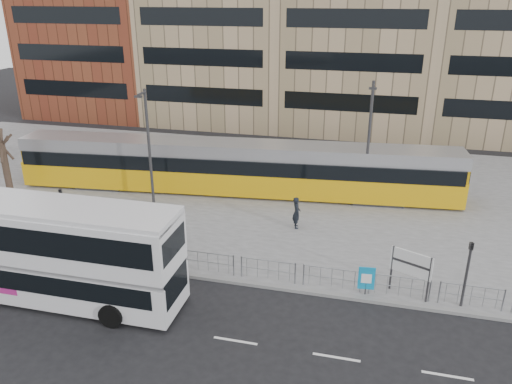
% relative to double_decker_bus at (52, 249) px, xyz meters
% --- Properties ---
extents(ground, '(120.00, 120.00, 0.00)m').
position_rel_double_decker_bus_xyz_m(ground, '(6.58, 3.03, -2.49)').
color(ground, black).
rests_on(ground, ground).
extents(plaza, '(64.00, 24.00, 0.15)m').
position_rel_double_decker_bus_xyz_m(plaza, '(6.58, 15.03, -2.42)').
color(plaza, slate).
rests_on(plaza, ground).
extents(kerb, '(64.00, 0.25, 0.17)m').
position_rel_double_decker_bus_xyz_m(kerb, '(6.58, 3.08, -2.42)').
color(kerb, gray).
rests_on(kerb, ground).
extents(pedestrian_barrier, '(32.07, 0.07, 1.10)m').
position_rel_double_decker_bus_xyz_m(pedestrian_barrier, '(8.58, 3.53, -1.51)').
color(pedestrian_barrier, '#919399').
rests_on(pedestrian_barrier, plaza).
extents(road_markings, '(62.00, 0.12, 0.01)m').
position_rel_double_decker_bus_xyz_m(road_markings, '(7.58, -0.97, -2.49)').
color(road_markings, white).
rests_on(road_markings, ground).
extents(double_decker_bus, '(11.55, 3.02, 4.62)m').
position_rel_double_decker_bus_xyz_m(double_decker_bus, '(0.00, 0.00, 0.00)').
color(double_decker_bus, silver).
rests_on(double_decker_bus, ground).
extents(tram, '(29.72, 5.71, 3.49)m').
position_rel_double_decker_bus_xyz_m(tram, '(4.18, 14.08, -0.60)').
color(tram, '#D89F0B').
rests_on(tram, plaza).
extents(station_sign, '(1.77, 0.86, 2.19)m').
position_rel_double_decker_bus_xyz_m(station_sign, '(15.29, 3.83, -0.82)').
color(station_sign, '#2D2D30').
rests_on(station_sign, plaza).
extents(ad_panel, '(0.74, 0.13, 1.39)m').
position_rel_double_decker_bus_xyz_m(ad_panel, '(13.43, 3.43, -1.54)').
color(ad_panel, '#2D2D30').
rests_on(ad_panel, plaza).
extents(pedestrian, '(0.64, 0.79, 1.89)m').
position_rel_double_decker_bus_xyz_m(pedestrian, '(9.20, 9.51, -1.40)').
color(pedestrian, black).
rests_on(pedestrian, plaza).
extents(traffic_light_west, '(0.23, 0.25, 3.10)m').
position_rel_double_decker_bus_xyz_m(traffic_light_west, '(-2.66, 4.67, -0.37)').
color(traffic_light_west, '#2D2D30').
rests_on(traffic_light_west, plaza).
extents(traffic_light_east, '(0.21, 0.24, 3.10)m').
position_rel_double_decker_bus_xyz_m(traffic_light_east, '(17.55, 3.53, -0.37)').
color(traffic_light_east, '#2D2D30').
rests_on(traffic_light_east, plaza).
extents(lamp_post_west, '(0.45, 1.04, 7.41)m').
position_rel_double_decker_bus_xyz_m(lamp_post_west, '(-0.37, 10.69, 1.73)').
color(lamp_post_west, '#2D2D30').
rests_on(lamp_post_west, plaza).
extents(lamp_post_east, '(0.45, 1.04, 7.94)m').
position_rel_double_decker_bus_xyz_m(lamp_post_east, '(12.83, 13.68, 2.00)').
color(lamp_post_east, '#2D2D30').
rests_on(lamp_post_east, plaza).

